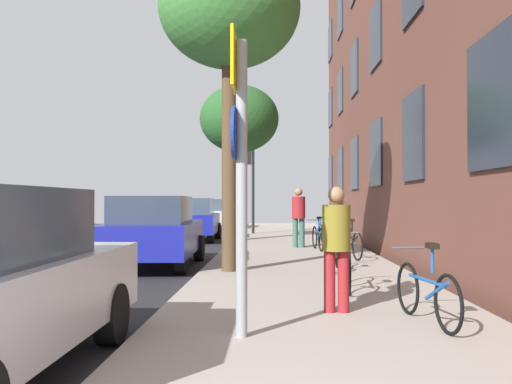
# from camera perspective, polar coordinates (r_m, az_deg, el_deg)

# --- Properties ---
(ground_plane) EXTENTS (41.80, 41.80, 0.00)m
(ground_plane) POSITION_cam_1_polar(r_m,az_deg,el_deg) (16.72, -8.21, -6.15)
(ground_plane) COLOR #332D28
(road_asphalt) EXTENTS (7.00, 38.00, 0.01)m
(road_asphalt) POSITION_cam_1_polar(r_m,az_deg,el_deg) (17.21, -15.15, -5.97)
(road_asphalt) COLOR #232326
(road_asphalt) RESTS_ON ground
(sidewalk) EXTENTS (4.20, 38.00, 0.12)m
(sidewalk) POSITION_cam_1_polar(r_m,az_deg,el_deg) (16.48, 3.94, -6.03)
(sidewalk) COLOR #9E9389
(sidewalk) RESTS_ON ground
(sign_post) EXTENTS (0.16, 0.60, 3.15)m
(sign_post) POSITION_cam_1_polar(r_m,az_deg,el_deg) (5.76, -1.74, 3.46)
(sign_post) COLOR gray
(sign_post) RESTS_ON sidewalk
(traffic_light) EXTENTS (0.43, 0.24, 3.85)m
(traffic_light) POSITION_cam_1_polar(r_m,az_deg,el_deg) (24.16, -0.54, 1.97)
(traffic_light) COLOR black
(traffic_light) RESTS_ON sidewalk
(tree_near) EXTENTS (2.86, 2.86, 6.52)m
(tree_near) POSITION_cam_1_polar(r_m,az_deg,el_deg) (11.77, -2.74, 18.09)
(tree_near) COLOR #4C3823
(tree_near) RESTS_ON sidewalk
(tree_far) EXTENTS (2.87, 2.87, 5.61)m
(tree_far) POSITION_cam_1_polar(r_m,az_deg,el_deg) (20.30, -1.73, 7.35)
(tree_far) COLOR #4C3823
(tree_far) RESTS_ON sidewalk
(bicycle_0) EXTENTS (0.44, 1.70, 0.93)m
(bicycle_0) POSITION_cam_1_polar(r_m,az_deg,el_deg) (6.71, 17.12, -9.79)
(bicycle_0) COLOR black
(bicycle_0) RESTS_ON sidewalk
(bicycle_1) EXTENTS (0.42, 1.73, 0.98)m
(bicycle_1) POSITION_cam_1_polar(r_m,az_deg,el_deg) (8.93, 9.37, -7.45)
(bicycle_1) COLOR black
(bicycle_1) RESTS_ON sidewalk
(bicycle_2) EXTENTS (0.47, 1.58, 0.90)m
(bicycle_2) POSITION_cam_1_polar(r_m,az_deg,el_deg) (11.31, 8.16, -6.26)
(bicycle_2) COLOR black
(bicycle_2) RESTS_ON sidewalk
(bicycle_3) EXTENTS (0.51, 1.67, 0.97)m
(bicycle_3) POSITION_cam_1_polar(r_m,az_deg,el_deg) (13.76, 9.63, -5.19)
(bicycle_3) COLOR black
(bicycle_3) RESTS_ON sidewalk
(bicycle_4) EXTENTS (0.42, 1.68, 0.95)m
(bicycle_4) POSITION_cam_1_polar(r_m,az_deg,el_deg) (16.08, 6.36, -4.61)
(bicycle_4) COLOR black
(bicycle_4) RESTS_ON sidewalk
(bicycle_5) EXTENTS (0.48, 1.60, 0.90)m
(bicycle_5) POSITION_cam_1_polar(r_m,az_deg,el_deg) (18.49, 6.67, -4.21)
(bicycle_5) COLOR black
(bicycle_5) RESTS_ON sidewalk
(pedestrian_0) EXTENTS (0.43, 0.43, 1.58)m
(pedestrian_0) POSITION_cam_1_polar(r_m,az_deg,el_deg) (7.09, 8.26, -4.93)
(pedestrian_0) COLOR maroon
(pedestrian_0) RESTS_ON sidewalk
(pedestrian_1) EXTENTS (0.45, 0.45, 1.80)m
(pedestrian_1) POSITION_cam_1_polar(r_m,az_deg,el_deg) (16.86, 4.40, -2.21)
(pedestrian_1) COLOR #33594C
(pedestrian_1) RESTS_ON sidewalk
(car_1) EXTENTS (2.05, 4.32, 1.62)m
(car_1) POSITION_cam_1_polar(r_m,az_deg,el_deg) (12.99, -10.45, -3.92)
(car_1) COLOR navy
(car_1) RESTS_ON road_asphalt
(car_2) EXTENTS (1.96, 4.03, 1.62)m
(car_2) POSITION_cam_1_polar(r_m,az_deg,el_deg) (21.25, -6.52, -2.78)
(car_2) COLOR navy
(car_2) RESTS_ON road_asphalt
(car_3) EXTENTS (1.89, 3.98, 1.62)m
(car_3) POSITION_cam_1_polar(r_m,az_deg,el_deg) (29.50, -3.91, -2.27)
(car_3) COLOR #B7B7BC
(car_3) RESTS_ON road_asphalt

